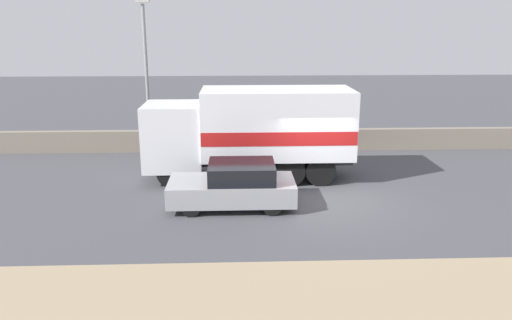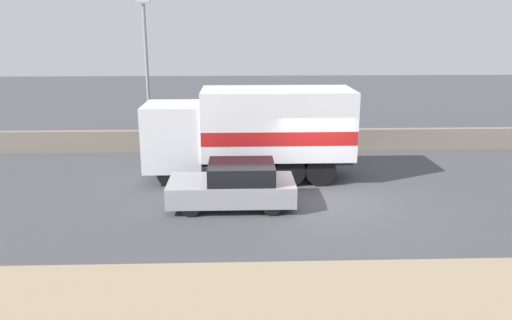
{
  "view_description": "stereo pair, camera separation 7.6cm",
  "coord_description": "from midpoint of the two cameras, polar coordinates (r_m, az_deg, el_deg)",
  "views": [
    {
      "loc": [
        -2.75,
        -15.27,
        5.59
      ],
      "look_at": [
        -2.1,
        1.03,
        1.1
      ],
      "focal_mm": 35.0,
      "sensor_mm": 36.0,
      "label": 1
    },
    {
      "loc": [
        -2.67,
        -15.27,
        5.59
      ],
      "look_at": [
        -2.1,
        1.03,
        1.1
      ],
      "focal_mm": 35.0,
      "sensor_mm": 36.0,
      "label": 2
    }
  ],
  "objects": [
    {
      "name": "street_lamp",
      "position": [
        21.75,
        -12.54,
        10.42
      ],
      "size": [
        0.56,
        0.28,
        6.6
      ],
      "color": "gray",
      "rests_on": "ground_plane"
    },
    {
      "name": "car_hatchback",
      "position": [
        15.63,
        -2.61,
        -2.89
      ],
      "size": [
        3.93,
        1.88,
        1.41
      ],
      "rotation": [
        0.0,
        0.0,
        3.14
      ],
      "color": "#9E9EA3",
      "rests_on": "ground_plane"
    },
    {
      "name": "box_truck",
      "position": [
        18.17,
        -0.22,
        3.55
      ],
      "size": [
        7.5,
        2.45,
        3.32
      ],
      "rotation": [
        0.0,
        0.0,
        3.14
      ],
      "color": "silver",
      "rests_on": "ground_plane"
    },
    {
      "name": "stone_wall_backdrop",
      "position": [
        22.69,
        4.64,
        2.32
      ],
      "size": [
        60.0,
        0.35,
        0.96
      ],
      "color": "gray",
      "rests_on": "ground_plane"
    },
    {
      "name": "ground_plane",
      "position": [
        16.49,
        7.34,
        -4.57
      ],
      "size": [
        80.0,
        80.0,
        0.0
      ],
      "primitive_type": "plane",
      "color": "#47474C"
    }
  ]
}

